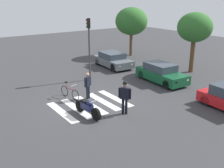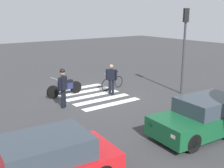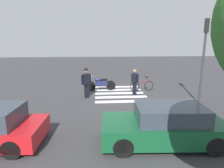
{
  "view_description": "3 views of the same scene",
  "coord_description": "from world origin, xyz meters",
  "px_view_note": "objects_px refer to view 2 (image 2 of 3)",
  "views": [
    {
      "loc": [
        12.51,
        -7.33,
        6.1
      ],
      "look_at": [
        0.2,
        1.43,
        1.06
      ],
      "focal_mm": 43.0,
      "sensor_mm": 36.0,
      "label": 1
    },
    {
      "loc": [
        7.46,
        12.15,
        4.26
      ],
      "look_at": [
        -0.22,
        1.46,
        0.9
      ],
      "focal_mm": 44.34,
      "sensor_mm": 36.0,
      "label": 2
    },
    {
      "loc": [
        1.52,
        12.3,
        3.43
      ],
      "look_at": [
        0.6,
        1.14,
        0.9
      ],
      "focal_mm": 30.82,
      "sensor_mm": 36.0,
      "label": 3
    }
  ],
  "objects_px": {
    "officer_on_foot": "(111,78)",
    "car_red_convertible": "(41,164)",
    "police_motorcycle": "(65,87)",
    "car_green_compact": "(205,117)",
    "traffic_light_pole": "(185,38)",
    "officer_by_motorcycle": "(63,85)",
    "leaning_bicycle": "(112,83)"
  },
  "relations": [
    {
      "from": "officer_on_foot",
      "to": "car_red_convertible",
      "type": "xyz_separation_m",
      "value": [
        6.23,
        5.69,
        -0.31
      ]
    },
    {
      "from": "police_motorcycle",
      "to": "car_green_compact",
      "type": "height_order",
      "value": "car_green_compact"
    },
    {
      "from": "car_red_convertible",
      "to": "traffic_light_pole",
      "type": "height_order",
      "value": "traffic_light_pole"
    },
    {
      "from": "officer_on_foot",
      "to": "officer_by_motorcycle",
      "type": "height_order",
      "value": "officer_by_motorcycle"
    },
    {
      "from": "car_green_compact",
      "to": "traffic_light_pole",
      "type": "height_order",
      "value": "traffic_light_pole"
    },
    {
      "from": "officer_on_foot",
      "to": "officer_by_motorcycle",
      "type": "bearing_deg",
      "value": 8.51
    },
    {
      "from": "officer_by_motorcycle",
      "to": "car_green_compact",
      "type": "height_order",
      "value": "officer_by_motorcycle"
    },
    {
      "from": "officer_on_foot",
      "to": "car_green_compact",
      "type": "bearing_deg",
      "value": 88.11
    },
    {
      "from": "police_motorcycle",
      "to": "car_red_convertible",
      "type": "relative_size",
      "value": 0.5
    },
    {
      "from": "police_motorcycle",
      "to": "officer_by_motorcycle",
      "type": "relative_size",
      "value": 1.12
    },
    {
      "from": "officer_by_motorcycle",
      "to": "officer_on_foot",
      "type": "bearing_deg",
      "value": -171.49
    },
    {
      "from": "car_red_convertible",
      "to": "car_green_compact",
      "type": "bearing_deg",
      "value": 176.34
    },
    {
      "from": "police_motorcycle",
      "to": "car_green_compact",
      "type": "bearing_deg",
      "value": 104.73
    },
    {
      "from": "officer_by_motorcycle",
      "to": "car_green_compact",
      "type": "xyz_separation_m",
      "value": [
        -2.86,
        5.62,
        -0.44
      ]
    },
    {
      "from": "officer_by_motorcycle",
      "to": "car_red_convertible",
      "type": "xyz_separation_m",
      "value": [
        3.17,
        5.23,
        -0.46
      ]
    },
    {
      "from": "leaning_bicycle",
      "to": "traffic_light_pole",
      "type": "bearing_deg",
      "value": 130.59
    },
    {
      "from": "officer_by_motorcycle",
      "to": "car_red_convertible",
      "type": "distance_m",
      "value": 6.14
    },
    {
      "from": "traffic_light_pole",
      "to": "officer_on_foot",
      "type": "bearing_deg",
      "value": -32.58
    },
    {
      "from": "officer_on_foot",
      "to": "officer_by_motorcycle",
      "type": "relative_size",
      "value": 0.89
    },
    {
      "from": "officer_on_foot",
      "to": "car_green_compact",
      "type": "height_order",
      "value": "officer_on_foot"
    },
    {
      "from": "traffic_light_pole",
      "to": "car_green_compact",
      "type": "bearing_deg",
      "value": 49.38
    },
    {
      "from": "car_green_compact",
      "to": "car_red_convertible",
      "type": "relative_size",
      "value": 1.01
    },
    {
      "from": "officer_on_foot",
      "to": "traffic_light_pole",
      "type": "bearing_deg",
      "value": 147.42
    },
    {
      "from": "police_motorcycle",
      "to": "traffic_light_pole",
      "type": "distance_m",
      "value": 6.84
    },
    {
      "from": "leaning_bicycle",
      "to": "car_green_compact",
      "type": "distance_m",
      "value": 7.03
    },
    {
      "from": "traffic_light_pole",
      "to": "officer_by_motorcycle",
      "type": "bearing_deg",
      "value": -14.35
    },
    {
      "from": "police_motorcycle",
      "to": "car_green_compact",
      "type": "distance_m",
      "value": 7.62
    },
    {
      "from": "officer_on_foot",
      "to": "car_red_convertible",
      "type": "relative_size",
      "value": 0.4
    },
    {
      "from": "officer_on_foot",
      "to": "police_motorcycle",
      "type": "bearing_deg",
      "value": -31.14
    },
    {
      "from": "car_green_compact",
      "to": "car_red_convertible",
      "type": "height_order",
      "value": "car_green_compact"
    },
    {
      "from": "officer_on_foot",
      "to": "car_green_compact",
      "type": "xyz_separation_m",
      "value": [
        0.2,
        6.08,
        -0.29
      ]
    },
    {
      "from": "police_motorcycle",
      "to": "officer_by_motorcycle",
      "type": "distance_m",
      "value": 2.07
    }
  ]
}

